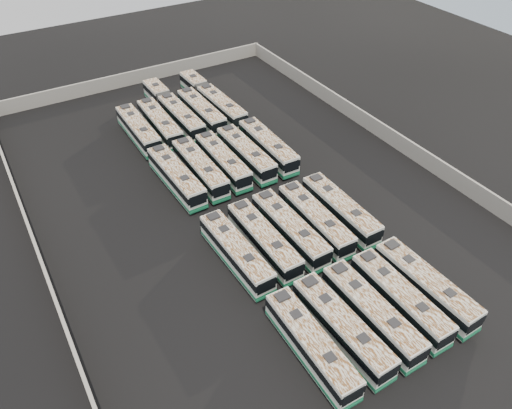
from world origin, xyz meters
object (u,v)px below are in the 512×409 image
(bus_midfront_center, at_px, (290,229))
(bus_midfront_far_right, at_px, (340,210))
(bus_back_far_left, at_px, (138,130))
(bus_back_left, at_px, (160,124))
(bus_front_far_left, at_px, (311,345))
(bus_back_center, at_px, (173,109))
(bus_midback_far_left, at_px, (176,177))
(bus_midback_left, at_px, (200,169))
(bus_back_far_right, at_px, (212,99))
(bus_front_right, at_px, (400,299))
(bus_front_center, at_px, (372,313))
(bus_midback_far_right, at_px, (268,147))
(bus_midfront_far_left, at_px, (236,253))
(bus_back_right, at_px, (202,112))
(bus_midback_right, at_px, (246,154))
(bus_front_far_right, at_px, (425,285))
(bus_midfront_left, at_px, (264,240))
(bus_midback_center, at_px, (223,161))
(bus_midfront_right, at_px, (315,220))
(bus_front_left, at_px, (342,328))

(bus_midfront_center, xyz_separation_m, bus_midfront_far_right, (6.35, -0.17, -0.01))
(bus_back_far_left, height_order, bus_back_left, bus_back_left)
(bus_front_far_left, distance_m, bus_back_far_left, 38.96)
(bus_back_left, relative_size, bus_back_center, 0.67)
(bus_front_far_left, bearing_deg, bus_midback_far_left, 91.15)
(bus_midback_left, distance_m, bus_back_far_right, 17.77)
(bus_back_far_left, bearing_deg, bus_front_right, -76.43)
(bus_front_center, distance_m, bus_back_far_left, 39.52)
(bus_midback_far_right, bearing_deg, bus_front_far_left, -113.99)
(bus_midfront_far_left, bearing_deg, bus_back_right, 69.49)
(bus_midback_right, bearing_deg, bus_front_far_left, -109.30)
(bus_back_far_right, bearing_deg, bus_back_right, -139.50)
(bus_midback_far_right, bearing_deg, bus_midback_right, -178.25)
(bus_front_far_right, relative_size, bus_midfront_left, 1.01)
(bus_midfront_far_left, relative_size, bus_midback_center, 1.00)
(bus_midback_right, bearing_deg, bus_midfront_far_left, -123.08)
(bus_front_far_left, xyz_separation_m, bus_midfront_right, (9.32, 12.22, 0.03))
(bus_front_center, height_order, bus_front_far_right, bus_front_center)
(bus_front_right, relative_size, bus_back_right, 0.98)
(bus_midback_far_left, bearing_deg, bus_midfront_far_left, -91.80)
(bus_midfront_far_left, bearing_deg, bus_front_left, -76.52)
(bus_midfront_right, relative_size, bus_back_center, 0.66)
(bus_midfront_left, distance_m, bus_back_far_right, 30.97)
(bus_back_far_right, bearing_deg, bus_front_left, -103.89)
(bus_midfront_left, xyz_separation_m, bus_midfront_center, (3.09, 0.00, 0.03))
(bus_front_far_left, height_order, bus_midfront_left, bus_midfront_left)
(bus_front_far_right, height_order, bus_back_far_left, same)
(bus_front_far_left, relative_size, bus_back_far_left, 0.99)
(bus_midfront_right, distance_m, bus_back_left, 27.49)
(bus_midfront_left, relative_size, bus_midback_far_right, 0.97)
(bus_front_far_left, xyz_separation_m, bus_front_left, (3.15, 0.04, 0.03))
(bus_front_center, relative_size, bus_midfront_right, 1.00)
(bus_midback_left, relative_size, bus_midback_center, 1.02)
(bus_front_right, relative_size, bus_midfront_far_left, 0.99)
(bus_midfront_far_right, relative_size, bus_back_right, 1.00)
(bus_midfront_far_left, distance_m, bus_back_far_left, 26.72)
(bus_midfront_left, xyz_separation_m, bus_midback_right, (6.21, 14.32, 0.02))
(bus_midfront_far_right, bearing_deg, bus_back_right, 97.22)
(bus_midfront_center, distance_m, bus_back_far_left, 27.33)
(bus_back_far_right, bearing_deg, bus_midback_far_right, -90.87)
(bus_midfront_center, height_order, bus_midback_far_left, bus_midback_far_left)
(bus_front_far_right, bearing_deg, bus_midfront_right, 102.93)
(bus_midfront_center, distance_m, bus_midback_far_right, 15.69)
(bus_front_far_left, height_order, bus_midfront_far_left, bus_midfront_far_left)
(bus_back_right, bearing_deg, bus_midback_center, -104.55)
(bus_midback_right, bearing_deg, bus_midfront_right, -90.09)
(bus_front_far_left, xyz_separation_m, bus_back_center, (6.26, 42.00, 0.01))
(bus_midfront_right, distance_m, bus_midback_center, 14.87)
(bus_midfront_center, height_order, bus_midback_center, bus_midfront_center)
(bus_front_left, bearing_deg, bus_midfront_right, 61.83)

